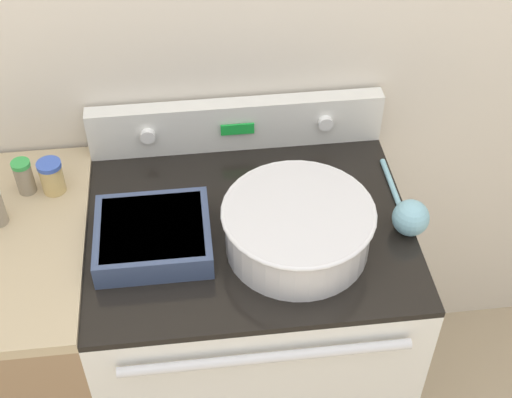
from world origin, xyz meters
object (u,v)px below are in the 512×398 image
at_px(casserole_dish, 153,235).
at_px(spice_jar_green_cap, 24,177).
at_px(mixing_bowl, 298,226).
at_px(ladle, 410,216).
at_px(spice_jar_blue_cap, 52,177).

bearing_deg(casserole_dish, spice_jar_green_cap, 145.53).
relative_size(mixing_bowl, spice_jar_green_cap, 3.75).
relative_size(mixing_bowl, casserole_dish, 1.32).
xyz_separation_m(casserole_dish, ladle, (0.62, -0.02, 0.01)).
relative_size(mixing_bowl, ladle, 1.18).
xyz_separation_m(mixing_bowl, spice_jar_blue_cap, (-0.59, 0.26, -0.01)).
distance_m(casserole_dish, spice_jar_blue_cap, 0.33).
bearing_deg(spice_jar_green_cap, spice_jar_blue_cap, -4.80).
xyz_separation_m(casserole_dish, spice_jar_blue_cap, (-0.25, 0.21, 0.02)).
bearing_deg(mixing_bowl, ladle, 5.66).
height_order(mixing_bowl, spice_jar_green_cap, mixing_bowl).
xyz_separation_m(casserole_dish, spice_jar_green_cap, (-0.32, 0.22, 0.02)).
bearing_deg(casserole_dish, spice_jar_blue_cap, 139.57).
bearing_deg(spice_jar_green_cap, ladle, -14.07).
relative_size(casserole_dish, spice_jar_green_cap, 2.84).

